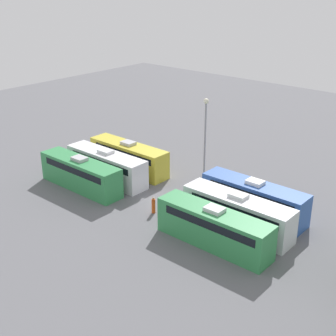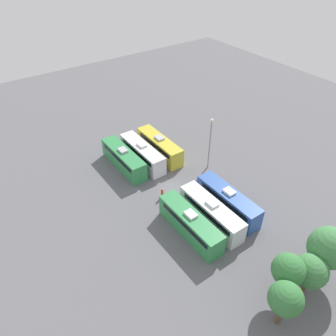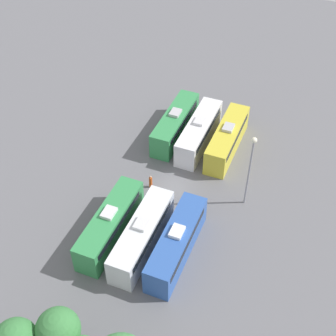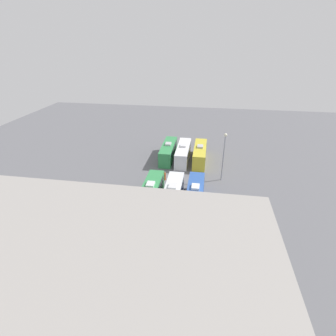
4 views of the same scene
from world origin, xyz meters
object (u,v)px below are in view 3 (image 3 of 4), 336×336
(bus_0, at_px, (227,138))
(tree_2, at_px, (58,330))
(bus_5, at_px, (110,224))
(bus_1, at_px, (199,132))
(bus_4, at_px, (142,235))
(bus_3, at_px, (177,243))
(light_pole, at_px, (251,161))
(worker_person, at_px, (151,182))
(bus_2, at_px, (175,123))

(bus_0, xyz_separation_m, tree_2, (4.49, 30.07, 2.80))
(bus_5, bearing_deg, bus_1, -101.07)
(bus_0, distance_m, bus_4, 17.67)
(bus_4, relative_size, bus_5, 1.00)
(bus_3, xyz_separation_m, bus_4, (3.48, 0.40, 0.00))
(bus_0, bearing_deg, light_pole, 119.86)
(worker_person, xyz_separation_m, light_pole, (-10.42, -1.68, 5.28))
(bus_4, relative_size, tree_2, 1.67)
(bus_0, height_order, tree_2, tree_2)
(worker_person, bearing_deg, bus_3, 128.83)
(bus_3, height_order, worker_person, bus_3)
(bus_1, bearing_deg, worker_person, 75.48)
(bus_3, bearing_deg, bus_0, -89.76)
(bus_1, xyz_separation_m, tree_2, (0.91, 29.98, 2.80))
(bus_2, relative_size, bus_4, 1.00)
(bus_3, distance_m, tree_2, 14.18)
(tree_2, bearing_deg, worker_person, -85.84)
(bus_1, relative_size, tree_2, 1.67)
(bus_1, relative_size, worker_person, 6.23)
(bus_1, height_order, bus_4, same)
(bus_2, height_order, light_pole, light_pole)
(bus_5, relative_size, worker_person, 6.23)
(bus_5, distance_m, worker_person, 7.97)
(worker_person, xyz_separation_m, tree_2, (-1.50, 20.67, 3.79))
(bus_2, xyz_separation_m, worker_person, (-0.91, 9.77, -0.99))
(bus_4, height_order, light_pole, light_pole)
(bus_3, relative_size, bus_5, 1.00)
(worker_person, height_order, light_pole, light_pole)
(bus_1, relative_size, light_pole, 1.16)
(tree_2, bearing_deg, bus_3, -109.14)
(bus_4, distance_m, bus_5, 3.53)
(worker_person, relative_size, tree_2, 0.27)
(bus_3, distance_m, bus_4, 3.51)
(worker_person, bearing_deg, bus_5, 83.13)
(bus_2, distance_m, tree_2, 30.66)
(tree_2, bearing_deg, bus_1, -91.73)
(bus_2, relative_size, worker_person, 6.23)
(bus_1, relative_size, bus_3, 1.00)
(bus_3, bearing_deg, light_pole, -115.33)
(bus_2, bearing_deg, tree_2, 94.53)
(bus_0, height_order, bus_2, same)
(bus_2, bearing_deg, bus_5, 89.87)
(worker_person, distance_m, tree_2, 21.07)
(bus_5, relative_size, tree_2, 1.67)
(bus_0, distance_m, light_pole, 9.88)
(tree_2, bearing_deg, light_pole, -111.76)
(bus_1, xyz_separation_m, bus_3, (-3.65, 16.84, 0.00))
(bus_3, bearing_deg, tree_2, 70.86)
(bus_4, distance_m, worker_person, 8.40)
(bus_5, bearing_deg, light_pole, -140.01)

